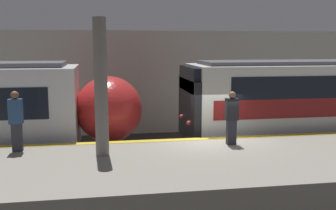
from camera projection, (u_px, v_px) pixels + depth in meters
ground_plane at (210, 171)px, 13.21m from camera, size 120.00×120.00×0.00m
platform at (233, 177)px, 10.88m from camera, size 40.00×4.59×1.15m
station_rear_barrier at (177, 82)px, 18.66m from camera, size 50.00×0.15×4.82m
support_pillar_near at (101, 88)px, 10.71m from camera, size 0.37×0.37×3.79m
person_waiting at (232, 117)px, 12.01m from camera, size 0.38×0.24×1.65m
person_walking at (16, 120)px, 11.23m from camera, size 0.38×0.24×1.76m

